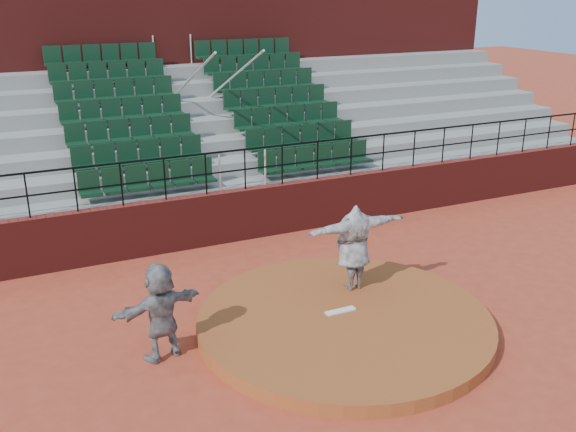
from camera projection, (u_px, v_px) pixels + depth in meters
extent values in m
plane|color=#AF3E27|center=(344.00, 327.00, 12.03)|extent=(90.00, 90.00, 0.00)
cylinder|color=#9C4C23|center=(344.00, 321.00, 11.99)|extent=(5.50, 5.50, 0.25)
cube|color=white|center=(341.00, 311.00, 12.07)|extent=(0.60, 0.15, 0.03)
cube|color=maroon|center=(246.00, 214.00, 16.08)|extent=(24.00, 0.30, 1.30)
cylinder|color=black|center=(245.00, 149.00, 15.52)|extent=(24.00, 0.05, 0.05)
cylinder|color=black|center=(245.00, 169.00, 15.69)|extent=(24.00, 0.04, 0.04)
cylinder|color=black|center=(27.00, 196.00, 13.71)|extent=(0.04, 0.04, 1.00)
cylinder|color=black|center=(76.00, 190.00, 14.11)|extent=(0.04, 0.04, 1.00)
cylinder|color=black|center=(121.00, 184.00, 14.50)|extent=(0.04, 0.04, 1.00)
cylinder|color=black|center=(165.00, 179.00, 14.90)|extent=(0.04, 0.04, 1.00)
cylinder|color=black|center=(206.00, 174.00, 15.30)|extent=(0.04, 0.04, 1.00)
cylinder|color=black|center=(245.00, 169.00, 15.69)|extent=(0.04, 0.04, 1.00)
cylinder|color=black|center=(282.00, 165.00, 16.09)|extent=(0.04, 0.04, 1.00)
cylinder|color=black|center=(318.00, 161.00, 16.49)|extent=(0.04, 0.04, 1.00)
cylinder|color=black|center=(351.00, 156.00, 16.88)|extent=(0.04, 0.04, 1.00)
cylinder|color=black|center=(383.00, 153.00, 17.28)|extent=(0.04, 0.04, 1.00)
cylinder|color=black|center=(414.00, 149.00, 17.68)|extent=(0.04, 0.04, 1.00)
cylinder|color=black|center=(443.00, 145.00, 18.07)|extent=(0.04, 0.04, 1.00)
cylinder|color=black|center=(471.00, 142.00, 18.47)|extent=(0.04, 0.04, 1.00)
cylinder|color=black|center=(498.00, 139.00, 18.87)|extent=(0.04, 0.04, 1.00)
cylinder|color=black|center=(524.00, 135.00, 19.26)|extent=(0.04, 0.04, 1.00)
cylinder|color=black|center=(549.00, 132.00, 19.66)|extent=(0.04, 0.04, 1.00)
cylinder|color=black|center=(573.00, 130.00, 20.06)|extent=(0.04, 0.04, 1.00)
cube|color=gray|center=(238.00, 207.00, 16.57)|extent=(24.00, 0.85, 1.30)
cube|color=#10321D|center=(149.00, 180.00, 15.35)|extent=(3.30, 0.48, 0.72)
cube|color=#10321D|center=(316.00, 160.00, 17.13)|extent=(3.30, 0.48, 0.72)
cube|color=gray|center=(227.00, 191.00, 17.23)|extent=(24.00, 0.85, 1.70)
cube|color=#10321D|center=(139.00, 155.00, 15.94)|extent=(3.30, 0.48, 0.72)
cube|color=#10321D|center=(302.00, 138.00, 17.72)|extent=(3.30, 0.48, 0.72)
cube|color=gray|center=(216.00, 175.00, 17.89)|extent=(24.00, 0.85, 2.10)
cube|color=#10321D|center=(131.00, 133.00, 16.53)|extent=(3.30, 0.48, 0.72)
cube|color=#10321D|center=(289.00, 119.00, 18.31)|extent=(3.30, 0.48, 0.72)
cube|color=gray|center=(206.00, 161.00, 18.55)|extent=(24.00, 0.85, 2.50)
cube|color=#10321D|center=(123.00, 112.00, 17.12)|extent=(3.30, 0.48, 0.72)
cube|color=#10321D|center=(277.00, 100.00, 18.90)|extent=(3.30, 0.48, 0.72)
cube|color=gray|center=(197.00, 148.00, 19.20)|extent=(24.00, 0.85, 2.90)
cube|color=#10321D|center=(115.00, 92.00, 17.71)|extent=(3.30, 0.48, 0.72)
cube|color=#10321D|center=(265.00, 83.00, 19.49)|extent=(3.30, 0.48, 0.72)
cube|color=gray|center=(189.00, 136.00, 19.86)|extent=(24.00, 0.85, 3.30)
cube|color=#10321D|center=(109.00, 74.00, 18.30)|extent=(3.30, 0.48, 0.72)
cube|color=#10321D|center=(255.00, 66.00, 20.08)|extent=(3.30, 0.48, 0.72)
cube|color=gray|center=(181.00, 125.00, 20.52)|extent=(24.00, 0.85, 3.70)
cube|color=#10321D|center=(102.00, 57.00, 18.89)|extent=(3.30, 0.48, 0.72)
cube|color=#10321D|center=(244.00, 51.00, 20.67)|extent=(3.30, 0.48, 0.72)
cylinder|color=silver|center=(182.00, 88.00, 17.58)|extent=(0.06, 5.97, 2.46)
cylinder|color=silver|center=(223.00, 85.00, 18.06)|extent=(0.06, 5.97, 2.46)
cube|color=maroon|center=(162.00, 64.00, 21.59)|extent=(24.00, 3.00, 7.10)
imported|color=black|center=(354.00, 247.00, 12.74)|extent=(2.20, 0.65, 1.78)
imported|color=black|center=(161.00, 311.00, 10.78)|extent=(1.69, 0.85, 1.74)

